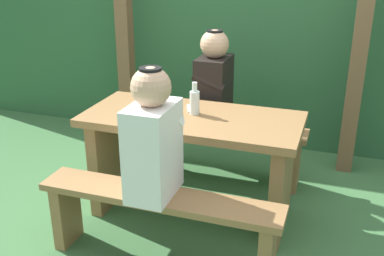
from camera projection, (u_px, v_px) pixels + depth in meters
name	position (u px, v px, depth m)	size (l,w,h in m)	color
ground_plane	(192.00, 211.00, 3.20)	(12.00, 12.00, 0.00)	#3D6C3D
hedge_backdrop	(254.00, 19.00, 4.42)	(6.40, 1.04, 2.14)	#2B5B34
pergola_post_left	(124.00, 25.00, 4.00)	(0.12, 0.12, 2.17)	brown
pergola_post_right	(361.00, 38.00, 3.41)	(0.12, 0.12, 2.17)	brown
picnic_table	(192.00, 148.00, 3.01)	(1.40, 0.64, 0.72)	olive
bench_near	(159.00, 214.00, 2.57)	(1.40, 0.24, 0.45)	olive
bench_far	(216.00, 139.00, 3.58)	(1.40, 0.24, 0.45)	olive
person_white_shirt	(153.00, 138.00, 2.41)	(0.25, 0.35, 0.72)	white
person_black_coat	(214.00, 82.00, 3.41)	(0.25, 0.35, 0.72)	black
drinking_glass	(157.00, 104.00, 3.01)	(0.06, 0.06, 0.08)	silver
bottle_left	(195.00, 101.00, 2.93)	(0.06, 0.06, 0.21)	silver
cell_phone	(193.00, 108.00, 3.04)	(0.07, 0.14, 0.01)	silver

